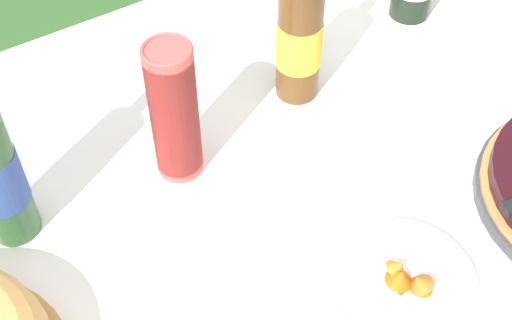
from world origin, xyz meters
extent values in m
cube|color=brown|center=(0.00, 0.00, 0.73)|extent=(1.71, 1.17, 0.03)
cylinder|color=brown|center=(0.79, 0.53, 0.36)|extent=(0.06, 0.06, 0.71)
cube|color=white|center=(0.00, 0.00, 0.75)|extent=(1.72, 1.18, 0.00)
cube|color=white|center=(0.00, 0.59, 0.70)|extent=(1.72, 0.00, 0.10)
cylinder|color=#E04C47|center=(0.00, 0.17, 0.80)|extent=(0.07, 0.07, 0.09)
cylinder|color=#E04C47|center=(0.00, 0.17, 0.81)|extent=(0.07, 0.07, 0.09)
cylinder|color=#E04C47|center=(0.00, 0.17, 0.82)|extent=(0.07, 0.07, 0.09)
cylinder|color=#E04C47|center=(0.00, 0.17, 0.84)|extent=(0.07, 0.07, 0.09)
cylinder|color=#E04C47|center=(0.00, 0.17, 0.85)|extent=(0.07, 0.07, 0.09)
cylinder|color=#E04C47|center=(0.00, 0.17, 0.86)|extent=(0.07, 0.07, 0.09)
cylinder|color=#E04C47|center=(0.00, 0.17, 0.88)|extent=(0.07, 0.07, 0.09)
cylinder|color=#E04C47|center=(0.00, 0.17, 0.89)|extent=(0.07, 0.07, 0.09)
cylinder|color=#E04C47|center=(0.00, 0.17, 0.90)|extent=(0.07, 0.07, 0.09)
cylinder|color=#E04C47|center=(0.00, 0.17, 0.92)|extent=(0.07, 0.07, 0.09)
cylinder|color=#E04C47|center=(0.00, 0.17, 0.93)|extent=(0.07, 0.07, 0.09)
cylinder|color=#E04C47|center=(0.00, 0.17, 0.94)|extent=(0.07, 0.07, 0.09)
torus|color=#E04C47|center=(0.00, 0.17, 0.99)|extent=(0.07, 0.07, 0.01)
cylinder|color=brown|center=(0.25, 0.22, 0.86)|extent=(0.07, 0.07, 0.22)
cylinder|color=yellow|center=(0.25, 0.22, 0.86)|extent=(0.08, 0.08, 0.08)
cylinder|color=white|center=(0.15, -0.18, 0.76)|extent=(0.22, 0.22, 0.01)
torus|color=white|center=(0.15, -0.18, 0.76)|extent=(0.21, 0.21, 0.01)
cone|color=#C15A1B|center=(0.14, -0.18, 0.78)|extent=(0.04, 0.04, 0.02)
cone|color=#B35E0D|center=(0.17, -0.21, 0.78)|extent=(0.05, 0.05, 0.03)
cone|color=#B7601F|center=(0.16, -0.21, 0.79)|extent=(0.05, 0.05, 0.04)
cone|color=#C47322|center=(0.15, -0.17, 0.79)|extent=(0.05, 0.05, 0.04)
cone|color=#B0570F|center=(0.15, -0.19, 0.78)|extent=(0.05, 0.05, 0.03)
cone|color=orange|center=(0.14, -0.19, 0.77)|extent=(0.04, 0.04, 0.03)
cone|color=#A94715|center=(0.15, -0.19, 0.77)|extent=(0.03, 0.04, 0.04)
camera|label=1|loc=(-0.29, -0.51, 1.61)|focal=50.00mm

